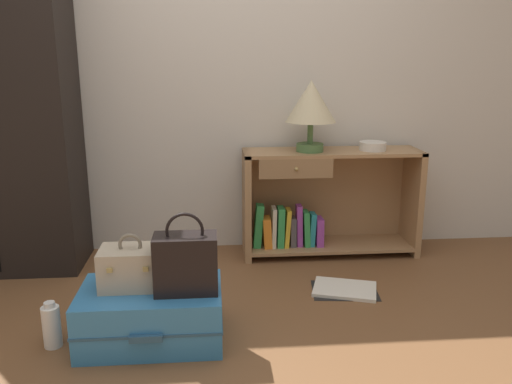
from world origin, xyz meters
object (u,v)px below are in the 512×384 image
Objects in this scene: handbag at (186,263)px; bottle at (52,326)px; open_book_on_floor at (345,289)px; table_lamp at (311,104)px; train_case at (132,267)px; bowl at (373,146)px; suitcase_large at (152,314)px; bookshelf at (321,203)px.

bottle is at bearing 178.30° from handbag.
handbag reaches higher than open_book_on_floor.
table_lamp is 1.53m from train_case.
bowl is 1.76m from suitcase_large.
suitcase_large is at bearing 2.67° from bottle.
bowl is 0.79× the size of bottle.
bookshelf is 5.26× the size of bottle.
bookshelf is 1.76× the size of suitcase_large.
bookshelf is 4.07× the size of train_case.
bookshelf is at bearing 36.46° from bottle.
train_case reaches higher than open_book_on_floor.
table_lamp is 1.10× the size of open_book_on_floor.
bookshelf is 1.46m from suitcase_large.
bookshelf is at bearing 46.28° from suitcase_large.
table_lamp reaches higher than open_book_on_floor.
bookshelf is at bearing 52.48° from handbag.
bottle reaches higher than open_book_on_floor.
bottle is (-1.76, -1.03, -0.62)m from bowl.
suitcase_large is 0.24m from train_case.
train_case is 0.76× the size of handbag.
open_book_on_floor is (0.85, 0.47, -0.38)m from handbag.
bookshelf reaches higher than suitcase_large.
bowl is 0.61× the size of train_case.
bottle is (-0.36, -0.06, -0.25)m from train_case.
bowl is (0.41, 0.01, -0.27)m from table_lamp.
open_book_on_floor is (0.02, -0.61, -0.33)m from bookshelf.
suitcase_large is 0.44m from bottle.
suitcase_large is (-1.00, -1.05, -0.21)m from bookshelf.
table_lamp reaches higher than bookshelf.
handbag is 0.92× the size of open_book_on_floor.
bowl is at bearing 42.54° from handbag.
train_case is at bearing 8.92° from bottle.
open_book_on_floor is at bearing -79.00° from table_lamp.
handbag is at bearing -125.28° from table_lamp.
bookshelf is 3.10× the size of handbag.
train_case is 1.22m from open_book_on_floor.
bowl is 0.96m from open_book_on_floor.
table_lamp is at bearing 54.72° from handbag.
train_case is at bearing -136.99° from bookshelf.
bowl reaches higher than bottle.
handbag is 0.68m from bottle.
table_lamp is at bearing 101.00° from open_book_on_floor.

